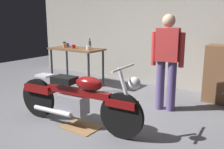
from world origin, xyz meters
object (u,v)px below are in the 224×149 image
Objects in this scene: person_standing at (167,58)px; mug_black_matte at (65,44)px; mug_orange_travel at (65,45)px; motorcycle at (76,98)px; bottle at (90,45)px; mug_red_diner at (73,46)px; mug_white_ceramic at (88,48)px; mug_blue_enamel at (67,45)px.

mug_black_matte is at bearing -18.81° from person_standing.
mug_black_matte reaches higher than mug_orange_travel.
motorcycle is 2.30m from bottle.
person_standing is 2.46m from mug_red_diner.
mug_black_matte is at bearing 133.27° from motorcycle.
mug_orange_travel is 0.26m from mug_black_matte.
mug_orange_travel is at bearing 133.54° from motorcycle.
mug_black_matte is 0.49m from mug_red_diner.
mug_white_ceramic is (0.96, -0.22, -0.01)m from mug_black_matte.
mug_blue_enamel is at bearing 131.98° from motorcycle.
motorcycle is at bearing -42.69° from mug_blue_enamel.
person_standing is at bearing -5.32° from mug_orange_travel.
mug_red_diner is 0.49× the size of bottle.
mug_white_ceramic is 0.21m from bottle.
mug_red_diner is at bearing 1.97° from mug_orange_travel.
motorcycle is 2.88m from mug_black_matte.
mug_orange_travel is 0.78m from mug_white_ceramic.
mug_white_ceramic is 0.86m from mug_blue_enamel.
mug_red_diner is (0.46, -0.17, -0.01)m from mug_black_matte.
person_standing is at bearing -6.18° from mug_white_ceramic.
mug_blue_enamel is (-0.06, 0.15, -0.00)m from mug_orange_travel.
mug_blue_enamel is 0.93× the size of mug_red_diner.
bottle is at bearing -21.12° from person_standing.
bottle is (0.67, 0.14, 0.05)m from mug_orange_travel.
bottle reaches higher than mug_orange_travel.
person_standing is at bearing -10.76° from bottle.
person_standing reaches higher than bottle.
motorcycle is at bearing -45.74° from mug_red_diner.
person_standing is 6.93× the size of bottle.
mug_black_matte is 0.99m from mug_white_ceramic.
mug_orange_travel is at bearing -178.03° from mug_red_diner.
mug_blue_enamel is at bearing -18.57° from person_standing.
person_standing is at bearing -8.45° from mug_black_matte.
mug_blue_enamel is (0.13, -0.03, -0.01)m from mug_black_matte.
motorcycle is 18.75× the size of mug_orange_travel.
bottle is at bearing -0.89° from mug_blue_enamel.
mug_orange_travel reaches higher than mug_red_diner.
bottle reaches higher than motorcycle.
mug_red_diner is 0.42m from bottle.
mug_black_matte reaches higher than mug_blue_enamel.
motorcycle is 1.31× the size of person_standing.
bottle is at bearing 11.51° from mug_orange_travel.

